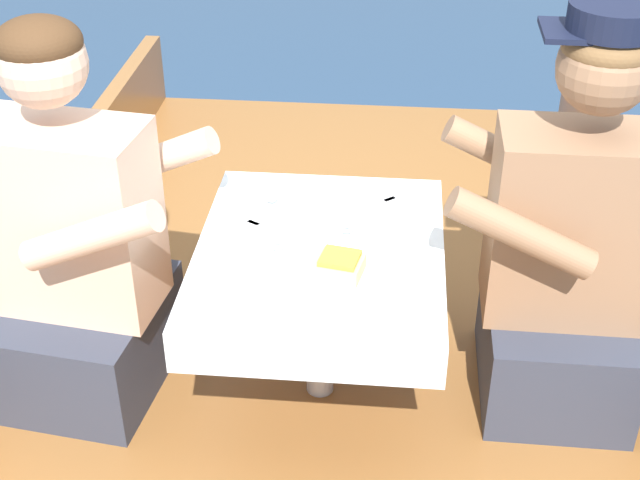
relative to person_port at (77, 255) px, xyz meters
The scene contains 18 objects.
ground_plane 0.91m from the person_port, 10.59° to the left, with size 60.00×60.00×0.00m, color navy.
boat_deck 0.81m from the person_port, 10.59° to the left, with size 1.83×3.47×0.28m, color brown.
cockpit_table 0.59m from the person_port, ahead, with size 0.58×0.71×0.44m.
person_port is the anchor object (origin of this frame).
person_starboard 1.19m from the person_port, ahead, with size 0.52×0.44×1.02m.
plate_sandwich 0.66m from the person_port, ahead, with size 0.20×0.20×0.01m.
plate_bread 0.61m from the person_port, 23.72° to the left, with size 0.17×0.17×0.01m.
sandwich 0.66m from the person_port, ahead, with size 0.12×0.11×0.05m.
bowl_port_near 0.78m from the person_port, ahead, with size 0.12×0.12×0.04m.
bowl_starboard_near 0.48m from the person_port, 25.18° to the right, with size 0.13×0.13×0.04m.
coffee_cup_port 0.45m from the person_port, ahead, with size 0.11×0.08×0.05m.
coffee_cup_starboard 0.45m from the person_port, 25.68° to the left, with size 0.11×0.08×0.06m.
coffee_cup_center 0.62m from the person_port, ahead, with size 0.09×0.07×0.05m.
utensil_fork_starboard 0.75m from the person_port, 17.04° to the left, with size 0.14×0.12×0.00m.
utensil_knife_starboard 0.81m from the person_port, ahead, with size 0.10×0.15×0.00m.
utensil_spoon_center 0.50m from the person_port, 38.04° to the left, with size 0.15×0.10×0.01m.
utensil_knife_port 0.57m from the person_port, 22.13° to the right, with size 0.10×0.15×0.00m.
utensil_fork_port 0.47m from the person_port, ahead, with size 0.16×0.10×0.00m.
Camera 1 is at (0.16, -1.85, 1.87)m, focal length 50.00 mm.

